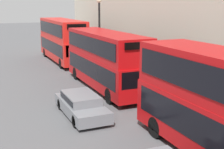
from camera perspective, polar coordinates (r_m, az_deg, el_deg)
name	(u,v)px	position (r m, az deg, el deg)	size (l,w,h in m)	color
bus_second_in_queue	(105,58)	(22.56, -1.28, 3.09)	(2.59, 10.20, 4.12)	#B20C0F
bus_third_in_queue	(62,39)	(33.78, -9.08, 6.50)	(2.59, 10.57, 4.46)	red
car_hatchback	(81,104)	(17.45, -5.64, -5.39)	(1.86, 4.68, 1.24)	slate
street_lamp	(99,27)	(28.38, -2.32, 8.73)	(0.44, 0.44, 6.59)	black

